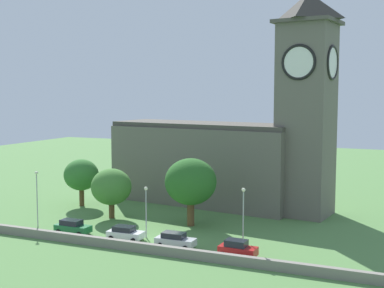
{
  "coord_description": "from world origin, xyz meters",
  "views": [
    {
      "loc": [
        26.76,
        -54.55,
        17.59
      ],
      "look_at": [
        -0.39,
        8.2,
        10.82
      ],
      "focal_mm": 48.87,
      "sensor_mm": 36.0,
      "label": 1
    }
  ],
  "objects_px": {
    "streetlamp_west_mid": "(146,203)",
    "tree_riverside_west": "(111,187)",
    "car_green": "(73,227)",
    "streetlamp_central": "(243,209)",
    "car_red": "(237,249)",
    "church": "(232,147)",
    "streetlamp_west_end": "(37,190)",
    "tree_by_tower": "(191,182)",
    "car_silver": "(175,240)",
    "tree_churchyard": "(81,175)",
    "car_white": "(125,233)"
  },
  "relations": [
    {
      "from": "streetlamp_central",
      "to": "tree_churchyard",
      "type": "bearing_deg",
      "value": 157.99
    },
    {
      "from": "church",
      "to": "tree_riverside_west",
      "type": "height_order",
      "value": "church"
    },
    {
      "from": "car_red",
      "to": "car_white",
      "type": "bearing_deg",
      "value": 175.52
    },
    {
      "from": "car_red",
      "to": "church",
      "type": "bearing_deg",
      "value": 110.52
    },
    {
      "from": "church",
      "to": "car_red",
      "type": "bearing_deg",
      "value": -69.48
    },
    {
      "from": "car_green",
      "to": "tree_by_tower",
      "type": "bearing_deg",
      "value": 38.95
    },
    {
      "from": "car_green",
      "to": "car_red",
      "type": "distance_m",
      "value": 21.86
    },
    {
      "from": "car_red",
      "to": "streetlamp_west_end",
      "type": "distance_m",
      "value": 28.6
    },
    {
      "from": "car_white",
      "to": "tree_riverside_west",
      "type": "relative_size",
      "value": 0.64
    },
    {
      "from": "tree_riverside_west",
      "to": "tree_churchyard",
      "type": "bearing_deg",
      "value": 149.94
    },
    {
      "from": "car_white",
      "to": "tree_churchyard",
      "type": "xyz_separation_m",
      "value": [
        -15.92,
        13.69,
        3.99
      ]
    },
    {
      "from": "car_white",
      "to": "tree_riverside_west",
      "type": "distance_m",
      "value": 12.0
    },
    {
      "from": "car_red",
      "to": "streetlamp_central",
      "type": "distance_m",
      "value": 4.59
    },
    {
      "from": "car_silver",
      "to": "tree_by_tower",
      "type": "height_order",
      "value": "tree_by_tower"
    },
    {
      "from": "streetlamp_central",
      "to": "tree_by_tower",
      "type": "bearing_deg",
      "value": 141.54
    },
    {
      "from": "car_white",
      "to": "streetlamp_west_end",
      "type": "height_order",
      "value": "streetlamp_west_end"
    },
    {
      "from": "tree_by_tower",
      "to": "streetlamp_west_end",
      "type": "bearing_deg",
      "value": -155.33
    },
    {
      "from": "streetlamp_west_end",
      "to": "tree_by_tower",
      "type": "height_order",
      "value": "tree_by_tower"
    },
    {
      "from": "streetlamp_west_end",
      "to": "tree_churchyard",
      "type": "bearing_deg",
      "value": 99.47
    },
    {
      "from": "church",
      "to": "tree_churchyard",
      "type": "relative_size",
      "value": 5.0
    },
    {
      "from": "tree_churchyard",
      "to": "church",
      "type": "bearing_deg",
      "value": 23.58
    },
    {
      "from": "tree_churchyard",
      "to": "tree_by_tower",
      "type": "height_order",
      "value": "tree_by_tower"
    },
    {
      "from": "tree_riverside_west",
      "to": "streetlamp_central",
      "type": "bearing_deg",
      "value": -18.55
    },
    {
      "from": "car_white",
      "to": "tree_by_tower",
      "type": "distance_m",
      "value": 11.44
    },
    {
      "from": "streetlamp_west_mid",
      "to": "tree_riverside_west",
      "type": "relative_size",
      "value": 0.9
    },
    {
      "from": "car_silver",
      "to": "streetlamp_central",
      "type": "relative_size",
      "value": 0.65
    },
    {
      "from": "church",
      "to": "car_white",
      "type": "distance_m",
      "value": 25.1
    },
    {
      "from": "car_silver",
      "to": "tree_riverside_west",
      "type": "bearing_deg",
      "value": 146.98
    },
    {
      "from": "car_white",
      "to": "streetlamp_central",
      "type": "bearing_deg",
      "value": 5.94
    },
    {
      "from": "streetlamp_west_end",
      "to": "streetlamp_west_mid",
      "type": "height_order",
      "value": "streetlamp_west_end"
    },
    {
      "from": "tree_by_tower",
      "to": "car_silver",
      "type": "bearing_deg",
      "value": -76.76
    },
    {
      "from": "car_green",
      "to": "tree_riverside_west",
      "type": "height_order",
      "value": "tree_riverside_west"
    },
    {
      "from": "church",
      "to": "streetlamp_central",
      "type": "height_order",
      "value": "church"
    },
    {
      "from": "car_silver",
      "to": "car_red",
      "type": "xyz_separation_m",
      "value": [
        7.68,
        -0.66,
        0.08
      ]
    },
    {
      "from": "streetlamp_west_mid",
      "to": "tree_riverside_west",
      "type": "distance_m",
      "value": 11.62
    },
    {
      "from": "car_green",
      "to": "car_red",
      "type": "relative_size",
      "value": 1.12
    },
    {
      "from": "car_green",
      "to": "car_red",
      "type": "bearing_deg",
      "value": -1.96
    },
    {
      "from": "car_green",
      "to": "streetlamp_central",
      "type": "relative_size",
      "value": 0.65
    },
    {
      "from": "car_white",
      "to": "streetlamp_west_mid",
      "type": "relative_size",
      "value": 0.71
    },
    {
      "from": "car_red",
      "to": "tree_riverside_west",
      "type": "xyz_separation_m",
      "value": [
        -21.88,
        9.89,
        3.45
      ]
    },
    {
      "from": "streetlamp_central",
      "to": "car_silver",
      "type": "bearing_deg",
      "value": -165.27
    },
    {
      "from": "church",
      "to": "streetlamp_central",
      "type": "relative_size",
      "value": 5.13
    },
    {
      "from": "streetlamp_west_end",
      "to": "tree_by_tower",
      "type": "relative_size",
      "value": 0.82
    },
    {
      "from": "church",
      "to": "car_green",
      "type": "relative_size",
      "value": 7.91
    },
    {
      "from": "streetlamp_west_end",
      "to": "streetlamp_central",
      "type": "relative_size",
      "value": 1.04
    },
    {
      "from": "church",
      "to": "streetlamp_central",
      "type": "bearing_deg",
      "value": -67.75
    },
    {
      "from": "car_silver",
      "to": "streetlamp_central",
      "type": "bearing_deg",
      "value": 14.73
    },
    {
      "from": "streetlamp_west_mid",
      "to": "car_green",
      "type": "bearing_deg",
      "value": -166.88
    },
    {
      "from": "church",
      "to": "car_green",
      "type": "xyz_separation_m",
      "value": [
        -12.81,
        -23.41,
        -8.31
      ]
    },
    {
      "from": "car_white",
      "to": "car_green",
      "type": "bearing_deg",
      "value": -176.97
    }
  ]
}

